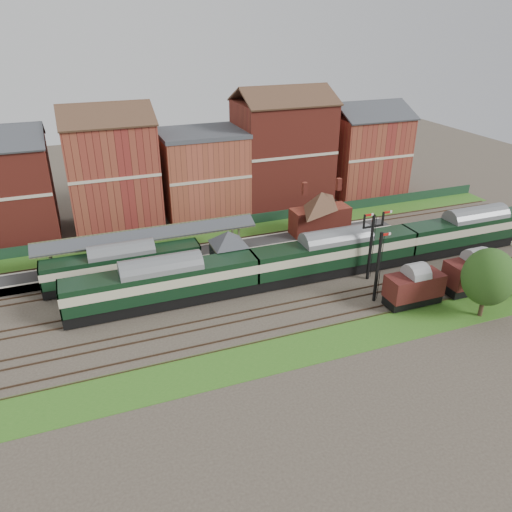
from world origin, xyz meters
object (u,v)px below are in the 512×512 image
object	(u,v)px
semaphore_bracket	(371,243)
dmu_train	(335,253)
goods_van_a	(414,287)
platform_railcar	(123,264)
signal_box	(229,254)

from	to	relation	value
semaphore_bracket	dmu_train	distance (m)	4.42
goods_van_a	dmu_train	bearing A→B (deg)	116.11
semaphore_bracket	goods_van_a	bearing A→B (deg)	-78.50
platform_railcar	goods_van_a	bearing A→B (deg)	-29.11
semaphore_bracket	platform_railcar	world-z (taller)	semaphore_bracket
semaphore_bracket	platform_railcar	distance (m)	28.10
semaphore_bracket	goods_van_a	size ratio (longest dim) A/B	1.35
semaphore_bracket	platform_railcar	size ratio (longest dim) A/B	0.47
signal_box	dmu_train	bearing A→B (deg)	-15.22
signal_box	dmu_train	size ratio (longest dim) A/B	0.10
signal_box	dmu_train	world-z (taller)	signal_box
signal_box	semaphore_bracket	xyz separation A→B (m)	(15.04, -5.75, 1.44)
signal_box	goods_van_a	bearing A→B (deg)	-36.82
dmu_train	goods_van_a	size ratio (longest dim) A/B	10.04
dmu_train	platform_railcar	bearing A→B (deg)	164.49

